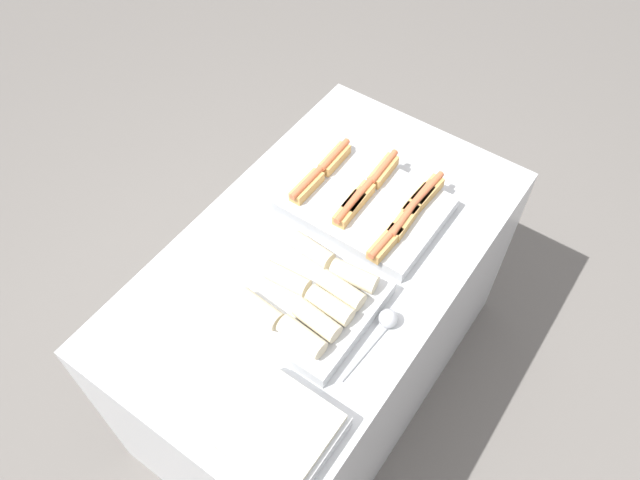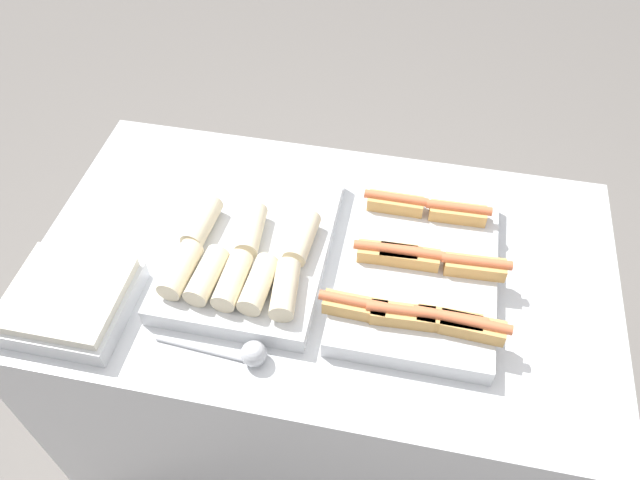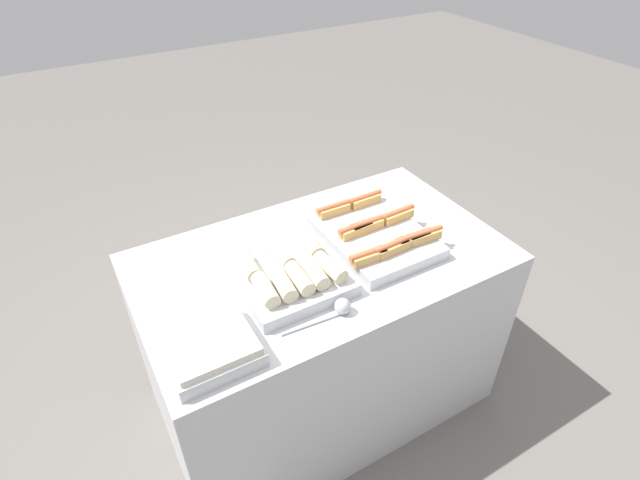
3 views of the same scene
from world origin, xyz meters
name	(u,v)px [view 3 (image 3 of 3)]	position (x,y,z in m)	size (l,w,h in m)	color
ground_plane	(321,394)	(0.00, 0.00, 0.00)	(12.00, 12.00, 0.00)	slate
counter	(321,333)	(0.00, 0.00, 0.43)	(1.41, 0.83, 0.86)	silver
tray_hotdogs	(373,232)	(0.23, -0.01, 0.90)	(0.41, 0.52, 0.10)	silver
tray_wraps	(283,267)	(-0.18, -0.02, 0.90)	(0.37, 0.52, 0.11)	silver
tray_side_front	(210,347)	(-0.53, -0.25, 0.90)	(0.27, 0.26, 0.07)	silver
serving_spoon_near	(339,308)	(-0.10, -0.30, 0.89)	(0.25, 0.06, 0.06)	#B2B5BA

